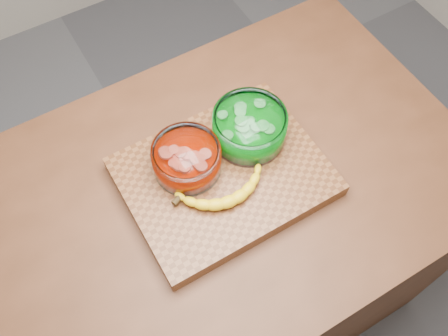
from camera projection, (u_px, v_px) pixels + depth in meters
ground at (224, 291)px, 1.95m from camera, size 3.50×3.50×0.00m
counter at (224, 250)px, 1.56m from camera, size 1.20×0.80×0.90m
cutting_board at (224, 177)px, 1.15m from camera, size 0.45×0.35×0.04m
bowl_red at (187, 159)px, 1.11m from camera, size 0.15×0.15×0.07m
bowl_green at (249, 127)px, 1.15m from camera, size 0.17×0.17×0.08m
banana at (224, 189)px, 1.10m from camera, size 0.24×0.12×0.03m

